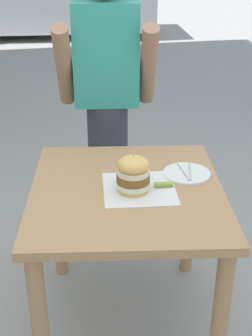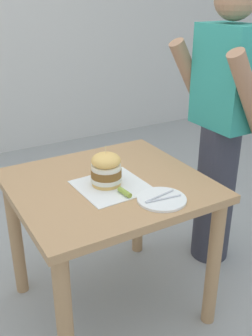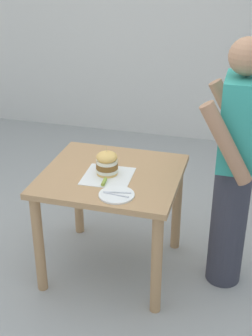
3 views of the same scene
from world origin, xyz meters
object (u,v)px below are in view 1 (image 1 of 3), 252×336
sandwich (133,174)px  side_plate_with_forks (187,174)px  patio_table (127,216)px  diner_across_table (107,105)px  pickle_spear (163,184)px

sandwich → side_plate_with_forks: sandwich is taller
patio_table → sandwich: size_ratio=4.68×
patio_table → sandwich: 0.23m
side_plate_with_forks → diner_across_table: size_ratio=0.13×
patio_table → pickle_spear: pickle_spear is taller
side_plate_with_forks → pickle_spear: bearing=-136.5°
patio_table → pickle_spear: (0.16, 0.00, 0.16)m
patio_table → side_plate_with_forks: 0.34m
pickle_spear → diner_across_table: 0.83m
sandwich → pickle_spear: 0.15m
patio_table → side_plate_with_forks: size_ratio=4.16×
patio_table → pickle_spear: 0.23m
side_plate_with_forks → diner_across_table: (-0.37, 0.67, 0.11)m
sandwich → diner_across_table: diner_across_table is taller
side_plate_with_forks → diner_across_table: 0.77m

